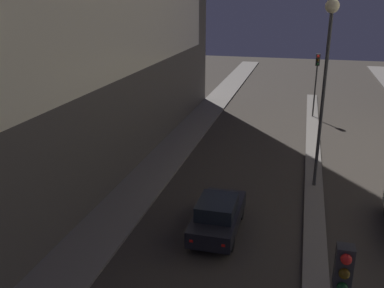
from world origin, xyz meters
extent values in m
cube|color=#66605B|center=(0.00, 20.25, 0.07)|extent=(0.90, 38.50, 0.14)
cube|color=#2D2D2D|center=(0.00, 4.00, 4.64)|extent=(0.32, 0.28, 0.90)
sphere|color=red|center=(0.00, 3.82, 4.94)|extent=(0.20, 0.20, 0.20)
sphere|color=#4C380A|center=(0.00, 3.82, 4.64)|extent=(0.20, 0.20, 0.20)
sphere|color=#0F3D19|center=(0.00, 3.82, 4.34)|extent=(0.20, 0.20, 0.20)
cylinder|color=#383838|center=(0.00, 31.41, 2.16)|extent=(0.12, 0.12, 4.04)
cube|color=#2D2D2D|center=(0.00, 31.41, 4.64)|extent=(0.32, 0.28, 0.90)
sphere|color=red|center=(0.00, 31.23, 4.94)|extent=(0.20, 0.20, 0.20)
sphere|color=#4C380A|center=(0.00, 31.23, 4.64)|extent=(0.20, 0.20, 0.20)
sphere|color=#0F3D19|center=(0.00, 31.23, 4.34)|extent=(0.20, 0.20, 0.20)
cylinder|color=#383838|center=(0.00, 17.81, 4.42)|extent=(0.16, 0.16, 8.55)
sphere|color=#F9EAB2|center=(0.00, 17.81, 8.88)|extent=(0.64, 0.64, 0.64)
cube|color=black|center=(-3.92, 12.33, 0.66)|extent=(1.74, 4.14, 0.67)
cube|color=black|center=(-3.92, 12.02, 1.29)|extent=(1.48, 1.86, 0.60)
cube|color=red|center=(-4.53, 10.27, 0.69)|extent=(0.14, 0.04, 0.10)
cube|color=red|center=(-3.31, 10.27, 0.69)|extent=(0.14, 0.04, 0.10)
cylinder|color=black|center=(-4.68, 13.62, 0.32)|extent=(0.22, 0.64, 0.64)
cylinder|color=black|center=(-3.16, 13.62, 0.32)|extent=(0.22, 0.64, 0.64)
cylinder|color=black|center=(-4.68, 11.05, 0.32)|extent=(0.22, 0.64, 0.64)
cylinder|color=black|center=(-3.16, 11.05, 0.32)|extent=(0.22, 0.64, 0.64)
camera|label=1|loc=(-1.01, -3.10, 9.34)|focal=40.00mm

